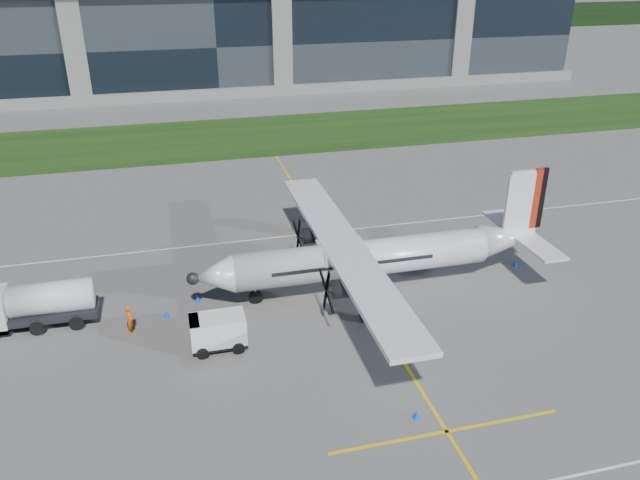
{
  "coord_description": "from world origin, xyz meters",
  "views": [
    {
      "loc": [
        -8.79,
        -27.19,
        21.54
      ],
      "look_at": [
        0.62,
        9.76,
        3.38
      ],
      "focal_mm": 35.0,
      "sensor_mm": 36.0,
      "label": 1
    }
  ],
  "objects": [
    {
      "name": "baggage_tug",
      "position": [
        -7.02,
        3.89,
        1.03
      ],
      "size": [
        3.43,
        2.06,
        2.06
      ],
      "primitive_type": null,
      "color": "white",
      "rests_on": "ground"
    },
    {
      "name": "fuel_tanker_truck",
      "position": [
        -18.26,
        8.98,
        1.42
      ],
      "size": [
        7.58,
        2.46,
        2.84
      ],
      "primitive_type": null,
      "color": "silver",
      "rests_on": "ground"
    },
    {
      "name": "safety_cone_stbdwing",
      "position": [
        2.16,
        20.65,
        0.25
      ],
      "size": [
        0.36,
        0.36,
        0.5
      ],
      "primitive_type": "cone",
      "color": "#0E53F9",
      "rests_on": "ground"
    },
    {
      "name": "turboprop_aircraft",
      "position": [
        4.08,
        8.29,
        3.84
      ],
      "size": [
        24.69,
        25.61,
        7.68
      ],
      "primitive_type": null,
      "color": "white",
      "rests_on": "ground"
    },
    {
      "name": "tree_line",
      "position": [
        0.0,
        140.0,
        3.0
      ],
      "size": [
        400.0,
        6.0,
        6.0
      ],
      "primitive_type": "cube",
      "color": "black",
      "rests_on": "ground"
    },
    {
      "name": "grass_strip",
      "position": [
        0.0,
        48.0,
        0.02
      ],
      "size": [
        400.0,
        18.0,
        0.04
      ],
      "primitive_type": "cube",
      "color": "#14350E",
      "rests_on": "ground"
    },
    {
      "name": "ground",
      "position": [
        0.0,
        40.0,
        0.0
      ],
      "size": [
        400.0,
        400.0,
        0.0
      ],
      "primitive_type": "plane",
      "color": "#5C5957",
      "rests_on": "ground"
    },
    {
      "name": "safety_cone_nose_port",
      "position": [
        -7.03,
        6.56,
        0.25
      ],
      "size": [
        0.36,
        0.36,
        0.5
      ],
      "primitive_type": "cone",
      "color": "#0E53F9",
      "rests_on": "ground"
    },
    {
      "name": "safety_cone_portwing",
      "position": [
        1.95,
        -4.72,
        0.25
      ],
      "size": [
        0.36,
        0.36,
        0.5
      ],
      "primitive_type": "cone",
      "color": "#0E53F9",
      "rests_on": "ground"
    },
    {
      "name": "terminal_building",
      "position": [
        0.0,
        80.0,
        7.5
      ],
      "size": [
        120.0,
        20.0,
        15.0
      ],
      "primitive_type": "cube",
      "color": "black",
      "rests_on": "ground"
    },
    {
      "name": "ground_crew_person",
      "position": [
        -12.07,
        6.72,
        1.07
      ],
      "size": [
        0.66,
        0.9,
        2.14
      ],
      "primitive_type": "imported",
      "rotation": [
        0.0,
        0.0,
        1.53
      ],
      "color": "#F25907",
      "rests_on": "ground"
    },
    {
      "name": "safety_cone_nose_stbd",
      "position": [
        -7.87,
        9.48,
        0.25
      ],
      "size": [
        0.36,
        0.36,
        0.5
      ],
      "primitive_type": "cone",
      "color": "#0E53F9",
      "rests_on": "ground"
    },
    {
      "name": "yellow_taxiway_centerline",
      "position": [
        3.0,
        10.0,
        0.01
      ],
      "size": [
        0.2,
        70.0,
        0.01
      ],
      "primitive_type": "cube",
      "color": "yellow",
      "rests_on": "ground"
    },
    {
      "name": "safety_cone_tail",
      "position": [
        15.26,
        8.78,
        0.25
      ],
      "size": [
        0.36,
        0.36,
        0.5
      ],
      "primitive_type": "cone",
      "color": "#0E53F9",
      "rests_on": "ground"
    },
    {
      "name": "safety_cone_fwd",
      "position": [
        -9.93,
        8.02,
        0.25
      ],
      "size": [
        0.36,
        0.36,
        0.5
      ],
      "primitive_type": "cone",
      "color": "#0E53F9",
      "rests_on": "ground"
    }
  ]
}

